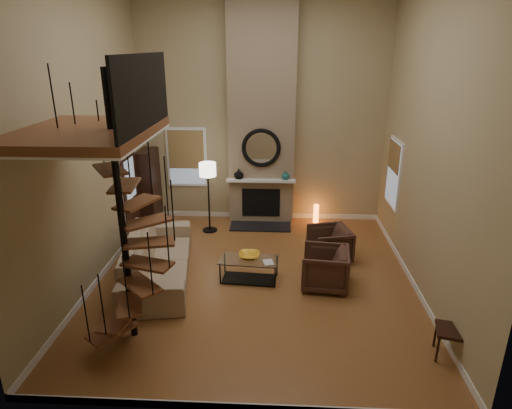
{
  "coord_description": "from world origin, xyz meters",
  "views": [
    {
      "loc": [
        0.4,
        -7.42,
        4.28
      ],
      "look_at": [
        0.0,
        0.4,
        1.4
      ],
      "focal_mm": 30.55,
      "sensor_mm": 36.0,
      "label": 1
    }
  ],
  "objects_px": {
    "hutch": "(149,186)",
    "armchair_far": "(329,269)",
    "armchair_near": "(333,244)",
    "side_chair": "(460,327)",
    "coffee_table": "(249,267)",
    "floor_lamp": "(208,175)",
    "accent_lamp": "(316,214)",
    "sofa": "(157,258)"
  },
  "relations": [
    {
      "from": "hutch",
      "to": "armchair_far",
      "type": "xyz_separation_m",
      "value": [
        4.2,
        -2.98,
        -0.6
      ]
    },
    {
      "from": "armchair_near",
      "to": "side_chair",
      "type": "xyz_separation_m",
      "value": [
        1.43,
        -3.02,
        0.17
      ]
    },
    {
      "from": "armchair_near",
      "to": "armchair_far",
      "type": "distance_m",
      "value": 1.1
    },
    {
      "from": "armchair_near",
      "to": "coffee_table",
      "type": "bearing_deg",
      "value": -74.35
    },
    {
      "from": "coffee_table",
      "to": "floor_lamp",
      "type": "relative_size",
      "value": 0.68
    },
    {
      "from": "accent_lamp",
      "to": "side_chair",
      "type": "xyz_separation_m",
      "value": [
        1.62,
        -5.02,
        0.28
      ]
    },
    {
      "from": "accent_lamp",
      "to": "side_chair",
      "type": "height_order",
      "value": "side_chair"
    },
    {
      "from": "side_chair",
      "to": "armchair_near",
      "type": "bearing_deg",
      "value": 115.38
    },
    {
      "from": "sofa",
      "to": "armchair_far",
      "type": "bearing_deg",
      "value": -102.59
    },
    {
      "from": "armchair_far",
      "to": "armchair_near",
      "type": "bearing_deg",
      "value": 176.56
    },
    {
      "from": "floor_lamp",
      "to": "sofa",
      "type": "bearing_deg",
      "value": -106.6
    },
    {
      "from": "armchair_far",
      "to": "accent_lamp",
      "type": "bearing_deg",
      "value": -173.52
    },
    {
      "from": "accent_lamp",
      "to": "armchair_near",
      "type": "bearing_deg",
      "value": -84.63
    },
    {
      "from": "side_chair",
      "to": "coffee_table",
      "type": "bearing_deg",
      "value": 146.63
    },
    {
      "from": "floor_lamp",
      "to": "accent_lamp",
      "type": "xyz_separation_m",
      "value": [
        2.62,
        0.63,
        -1.16
      ]
    },
    {
      "from": "side_chair",
      "to": "sofa",
      "type": "bearing_deg",
      "value": 156.52
    },
    {
      "from": "armchair_far",
      "to": "coffee_table",
      "type": "relative_size",
      "value": 0.74
    },
    {
      "from": "floor_lamp",
      "to": "armchair_far",
      "type": "bearing_deg",
      "value": -43.18
    },
    {
      "from": "sofa",
      "to": "armchair_near",
      "type": "xyz_separation_m",
      "value": [
        3.49,
        0.88,
        -0.04
      ]
    },
    {
      "from": "sofa",
      "to": "accent_lamp",
      "type": "relative_size",
      "value": 6.23
    },
    {
      "from": "sofa",
      "to": "armchair_near",
      "type": "relative_size",
      "value": 3.63
    },
    {
      "from": "floor_lamp",
      "to": "accent_lamp",
      "type": "height_order",
      "value": "floor_lamp"
    },
    {
      "from": "armchair_near",
      "to": "floor_lamp",
      "type": "xyz_separation_m",
      "value": [
        -2.81,
        1.38,
        1.06
      ]
    },
    {
      "from": "sofa",
      "to": "floor_lamp",
      "type": "bearing_deg",
      "value": -25.65
    },
    {
      "from": "sofa",
      "to": "side_chair",
      "type": "xyz_separation_m",
      "value": [
        4.92,
        -2.14,
        0.13
      ]
    },
    {
      "from": "coffee_table",
      "to": "side_chair",
      "type": "xyz_separation_m",
      "value": [
        3.13,
        -2.06,
        0.24
      ]
    },
    {
      "from": "hutch",
      "to": "sofa",
      "type": "distance_m",
      "value": 2.97
    },
    {
      "from": "coffee_table",
      "to": "floor_lamp",
      "type": "distance_m",
      "value": 2.82
    },
    {
      "from": "armchair_near",
      "to": "side_chair",
      "type": "distance_m",
      "value": 3.34
    },
    {
      "from": "floor_lamp",
      "to": "side_chair",
      "type": "relative_size",
      "value": 1.8
    },
    {
      "from": "armchair_far",
      "to": "accent_lamp",
      "type": "relative_size",
      "value": 1.81
    },
    {
      "from": "armchair_near",
      "to": "side_chair",
      "type": "bearing_deg",
      "value": 11.66
    },
    {
      "from": "hutch",
      "to": "coffee_table",
      "type": "xyz_separation_m",
      "value": [
        2.69,
        -2.85,
        -0.67
      ]
    },
    {
      "from": "armchair_far",
      "to": "accent_lamp",
      "type": "distance_m",
      "value": 3.09
    },
    {
      "from": "armchair_far",
      "to": "floor_lamp",
      "type": "distance_m",
      "value": 3.75
    },
    {
      "from": "sofa",
      "to": "armchair_far",
      "type": "distance_m",
      "value": 3.3
    },
    {
      "from": "sofa",
      "to": "coffee_table",
      "type": "height_order",
      "value": "sofa"
    },
    {
      "from": "coffee_table",
      "to": "side_chair",
      "type": "height_order",
      "value": "side_chair"
    },
    {
      "from": "sofa",
      "to": "armchair_near",
      "type": "bearing_deg",
      "value": -84.88
    },
    {
      "from": "armchair_far",
      "to": "side_chair",
      "type": "xyz_separation_m",
      "value": [
        1.62,
        -1.93,
        0.17
      ]
    },
    {
      "from": "sofa",
      "to": "accent_lamp",
      "type": "distance_m",
      "value": 4.39
    },
    {
      "from": "hutch",
      "to": "sofa",
      "type": "height_order",
      "value": "hutch"
    }
  ]
}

